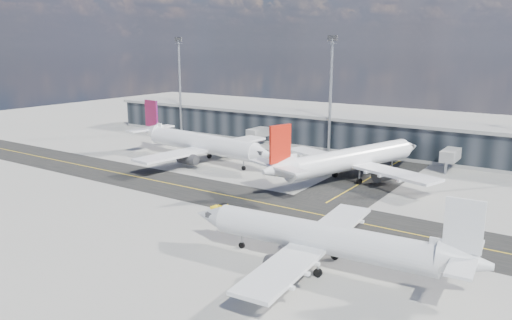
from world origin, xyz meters
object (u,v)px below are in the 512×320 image
object	(u,v)px
airliner_af	(200,143)
airliner_near	(325,239)
baggage_tug	(221,209)
airliner_redtail	(349,160)
service_van	(347,155)

from	to	relation	value
airliner_af	airliner_near	bearing A→B (deg)	61.46
airliner_af	baggage_tug	xyz separation A→B (m)	(27.29, -27.20, -3.40)
airliner_redtail	baggage_tug	xyz separation A→B (m)	(-8.59, -30.58, -3.40)
airliner_redtail	airliner_near	world-z (taller)	airliner_redtail
airliner_redtail	service_van	distance (m)	20.21
airliner_redtail	airliner_near	size ratio (longest dim) A/B	1.14
airliner_af	airliner_redtail	bearing A→B (deg)	102.38
airliner_redtail	service_van	size ratio (longest dim) A/B	7.49
airliner_af	airliner_near	world-z (taller)	airliner_af
airliner_af	airliner_near	size ratio (longest dim) A/B	1.17
baggage_tug	service_van	world-z (taller)	baggage_tug
airliner_near	airliner_af	bearing A→B (deg)	50.16
service_van	baggage_tug	bearing A→B (deg)	-97.48
service_van	airliner_near	bearing A→B (deg)	-75.76
baggage_tug	airliner_redtail	bearing A→B (deg)	170.43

